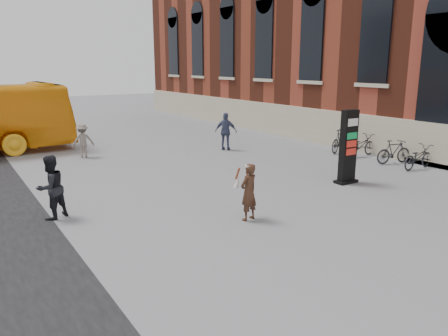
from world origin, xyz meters
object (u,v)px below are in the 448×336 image
woman (248,191)px  bike_4 (418,157)px  info_pylon (348,147)px  pedestrian_b (83,141)px  pedestrian_c (226,131)px  bike_5 (394,152)px  bike_6 (360,145)px  bike_7 (340,141)px  pedestrian_a (51,187)px

woman → bike_4: woman is taller
woman → bike_4: (9.16, 1.09, -0.32)m
info_pylon → pedestrian_b: size_ratio=1.71×
pedestrian_c → bike_5: (4.28, -6.35, -0.40)m
woman → pedestrian_c: pedestrian_c is taller
bike_6 → bike_5: bearing=178.0°
pedestrian_b → bike_5: 13.53m
woman → bike_7: (9.16, 5.17, -0.24)m
woman → bike_6: bearing=-170.0°
bike_6 → info_pylon: bearing=122.8°
pedestrian_c → bike_7: (4.28, -3.40, -0.36)m
pedestrian_c → bike_7: pedestrian_c is taller
pedestrian_b → bike_4: bearing=146.1°
pedestrian_b → bike_4: (10.59, -9.55, -0.28)m
pedestrian_a → bike_7: pedestrian_a is taller
woman → bike_4: 9.23m
bike_5 → bike_7: bearing=13.4°
pedestrian_a → woman: bearing=117.5°
pedestrian_b → bike_6: bearing=155.9°
bike_5 → pedestrian_b: bearing=65.0°
bike_4 → pedestrian_a: bearing=79.3°
woman → pedestrian_c: (4.88, 8.57, 0.11)m
bike_6 → pedestrian_c: bearing=41.0°
bike_4 → bike_5: bike_5 is taller
bike_6 → bike_7: (0.00, 1.19, 0.05)m
info_pylon → pedestrian_c: size_ratio=1.42×
pedestrian_b → bike_6: pedestrian_b is taller
bike_5 → bike_6: size_ratio=0.88×
info_pylon → bike_7: size_ratio=1.40×
bike_5 → bike_6: bike_5 is taller
bike_6 → bike_7: bike_7 is taller
pedestrian_b → bike_4: pedestrian_b is taller
pedestrian_b → bike_5: bearing=149.6°
pedestrian_c → bike_6: (4.28, -4.59, -0.41)m
pedestrian_a → bike_4: bearing=143.7°
bike_5 → bike_6: 1.75m
bike_7 → pedestrian_b: bearing=43.8°
woman → bike_5: woman is taller
pedestrian_b → pedestrian_c: pedestrian_c is taller
pedestrian_c → bike_7: size_ratio=0.99×
bike_4 → bike_6: size_ratio=0.95×
pedestrian_b → bike_5: (10.59, -8.42, -0.25)m
info_pylon → bike_5: info_pylon is taller
woman → pedestrian_a: size_ratio=0.89×
woman → pedestrian_a: pedestrian_a is taller
pedestrian_c → bike_6: bearing=178.0°
woman → bike_5: (9.16, 2.22, -0.29)m
pedestrian_b → bike_5: pedestrian_b is taller
pedestrian_c → bike_6: pedestrian_c is taller
bike_4 → bike_5: (0.00, 1.13, 0.03)m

